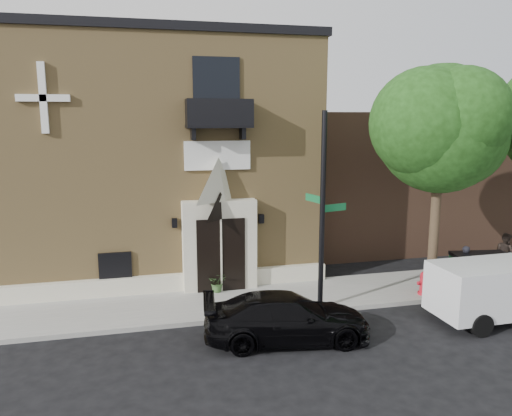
{
  "coord_description": "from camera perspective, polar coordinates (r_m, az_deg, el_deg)",
  "views": [
    {
      "loc": [
        -3.76,
        -14.17,
        6.25
      ],
      "look_at": [
        0.14,
        2.0,
        3.17
      ],
      "focal_mm": 35.0,
      "sensor_mm": 36.0,
      "label": 1
    }
  ],
  "objects": [
    {
      "name": "black_sedan",
      "position": [
        14.34,
        3.57,
        -12.4
      ],
      "size": [
        4.87,
        2.46,
        1.35
      ],
      "primitive_type": "imported",
      "rotation": [
        0.0,
        0.0,
        1.45
      ],
      "color": "black",
      "rests_on": "ground"
    },
    {
      "name": "neighbour_building",
      "position": [
        28.19,
        20.57,
        3.62
      ],
      "size": [
        18.0,
        8.0,
        6.4
      ],
      "primitive_type": "cube",
      "color": "brown",
      "rests_on": "ground"
    },
    {
      "name": "street_tree_left",
      "position": [
        17.51,
        20.64,
        8.58
      ],
      "size": [
        4.97,
        4.38,
        7.77
      ],
      "color": "#38281C",
      "rests_on": "sidewalk"
    },
    {
      "name": "street_sign",
      "position": [
        15.73,
        7.6,
        -0.39
      ],
      "size": [
        1.14,
        0.97,
        6.27
      ],
      "rotation": [
        0.0,
        0.0,
        0.26
      ],
      "color": "black",
      "rests_on": "sidewalk"
    },
    {
      "name": "planter",
      "position": [
        17.75,
        -4.4,
        -8.45
      ],
      "size": [
        0.68,
        0.61,
        0.69
      ],
      "primitive_type": "imported",
      "rotation": [
        0.0,
        0.0,
        -0.12
      ],
      "color": "#3C602E",
      "rests_on": "sidewalk"
    },
    {
      "name": "fire_hydrant",
      "position": [
        18.37,
        18.62,
        -8.14
      ],
      "size": [
        0.47,
        0.37,
        0.82
      ],
      "color": "#B31524",
      "rests_on": "sidewalk"
    },
    {
      "name": "church",
      "position": [
        22.2,
        -11.6,
        6.12
      ],
      "size": [
        12.2,
        11.01,
        9.3
      ],
      "color": "#A9874F",
      "rests_on": "ground"
    },
    {
      "name": "sidewalk",
      "position": [
        17.51,
        3.16,
        -10.17
      ],
      "size": [
        42.0,
        3.0,
        0.15
      ],
      "primitive_type": "cube",
      "color": "gray",
      "rests_on": "ground"
    },
    {
      "name": "ground",
      "position": [
        15.94,
        1.21,
        -12.59
      ],
      "size": [
        120.0,
        120.0,
        0.0
      ],
      "primitive_type": "plane",
      "color": "black",
      "rests_on": "ground"
    },
    {
      "name": "pedestrian_far",
      "position": [
        21.89,
        26.56,
        -4.63
      ],
      "size": [
        0.69,
        0.85,
        1.61
      ],
      "primitive_type": "imported",
      "rotation": [
        0.0,
        0.0,
        1.68
      ],
      "color": "#2C221E",
      "rests_on": "sidewalk"
    },
    {
      "name": "dumpster",
      "position": [
        19.53,
        24.34,
        -6.65
      ],
      "size": [
        2.12,
        1.41,
        1.29
      ],
      "rotation": [
        0.0,
        0.0,
        -0.15
      ],
      "color": "#0D321B",
      "rests_on": "sidewalk"
    },
    {
      "name": "pedestrian_near",
      "position": [
        19.56,
        22.67,
        -6.18
      ],
      "size": [
        0.57,
        0.38,
        1.52
      ],
      "primitive_type": "imported",
      "rotation": [
        0.0,
        0.0,
        3.17
      ],
      "color": "black",
      "rests_on": "sidewalk"
    },
    {
      "name": "cargo_van",
      "position": [
        17.41,
        26.91,
        -8.12
      ],
      "size": [
        4.59,
        2.02,
        1.85
      ],
      "rotation": [
        0.0,
        0.0,
        0.02
      ],
      "color": "silver",
      "rests_on": "ground"
    }
  ]
}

